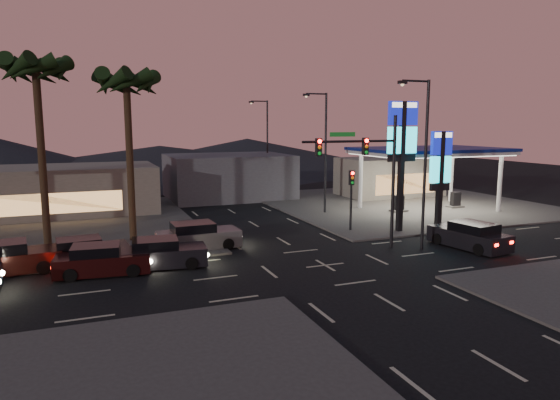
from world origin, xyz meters
name	(u,v)px	position (x,y,z in m)	size (l,w,h in m)	color
ground	(325,265)	(0.00, 0.00, 0.00)	(140.00, 140.00, 0.00)	black
corner_lot_ne	(400,203)	(16.00, 16.00, 0.06)	(24.00, 24.00, 0.12)	#47443F
corner_lot_nw	(23,229)	(-16.00, 16.00, 0.06)	(24.00, 24.00, 0.12)	#47443F
gas_station	(430,152)	(16.00, 12.00, 5.08)	(12.20, 8.20, 5.47)	silver
convenience_store	(389,177)	(18.00, 21.00, 2.00)	(10.00, 6.00, 4.00)	#726B5B
pylon_sign_tall	(402,140)	(8.50, 5.50, 6.39)	(2.20, 0.35, 9.00)	black
pylon_sign_short	(441,166)	(11.00, 4.50, 4.66)	(1.60, 0.35, 7.00)	black
traffic_signal_mast	(369,163)	(3.76, 1.99, 5.23)	(6.10, 0.39, 8.00)	black
pedestal_signal	(351,190)	(5.50, 6.98, 2.92)	(0.32, 0.39, 4.30)	black
streetlight_near	(423,154)	(6.79, 1.00, 5.72)	(2.14, 0.25, 10.00)	black
streetlight_mid	(323,146)	(6.79, 14.00, 5.72)	(2.14, 0.25, 10.00)	black
streetlight_far	(266,141)	(6.79, 28.00, 5.72)	(2.14, 0.25, 10.00)	black
palm_a	(127,92)	(-9.00, 9.50, 9.43)	(4.41, 4.41, 10.86)	black
palm_b	(36,81)	(-14.00, 9.50, 9.97)	(4.41, 4.41, 11.46)	black
building_far_west	(56,191)	(-14.00, 22.00, 2.00)	(16.00, 8.00, 4.00)	#726B5B
building_far_mid	(228,176)	(2.00, 26.00, 2.20)	(12.00, 9.00, 4.40)	#4C4C51
hill_right	(247,153)	(15.00, 60.00, 2.50)	(50.00, 50.00, 5.00)	black
hill_center	(160,158)	(0.00, 60.00, 2.00)	(60.00, 60.00, 4.00)	black
car_lane_a_front	(160,254)	(-8.23, 2.90, 0.72)	(4.88, 2.38, 1.55)	black
car_lane_a_mid	(102,261)	(-11.16, 2.70, 0.71)	(4.82, 2.37, 1.52)	black
car_lane_b_front	(197,237)	(-5.58, 6.04, 0.76)	(5.09, 2.27, 1.64)	slate
car_lane_b_mid	(84,252)	(-11.96, 4.89, 0.68)	(4.63, 2.20, 1.47)	black
car_lane_b_rear	(6,259)	(-15.60, 4.56, 0.76)	(5.18, 2.59, 1.64)	black
suv_station	(470,236)	(9.85, 0.12, 0.75)	(2.72, 5.10, 1.63)	black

